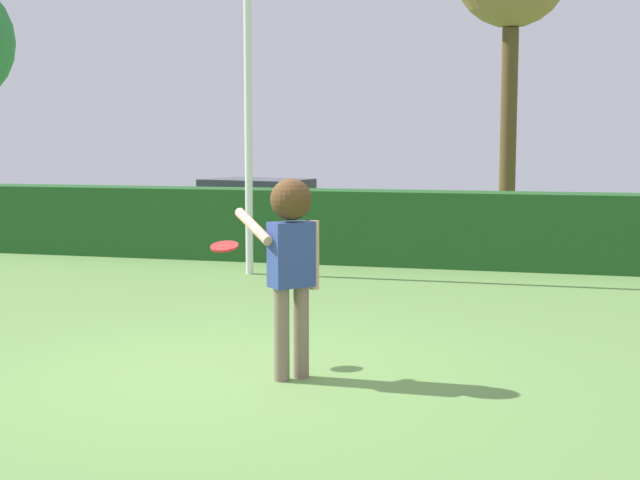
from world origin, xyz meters
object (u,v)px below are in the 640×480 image
person (291,249)px  frisbee (224,246)px  lamppost (248,62)px  parked_car_red (257,204)px

person → frisbee: 0.93m
person → lamppost: (-2.45, 5.87, 2.16)m
person → lamppost: 6.72m
parked_car_red → person: bearing=-69.8°
person → frisbee: person is taller
parked_car_red → frisbee: bearing=-72.7°
frisbee → lamppost: size_ratio=0.04×
frisbee → parked_car_red: bearing=107.3°
frisbee → parked_car_red: 11.58m
frisbee → lamppost: lamppost is taller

